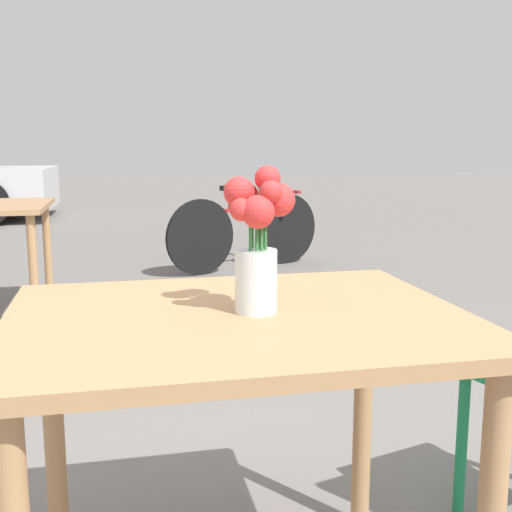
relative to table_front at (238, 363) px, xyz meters
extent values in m
cube|color=tan|center=(0.00, 0.00, 0.09)|extent=(0.96, 0.77, 0.03)
cylinder|color=tan|center=(-0.39, 0.32, -0.27)|extent=(0.05, 0.05, 0.69)
cylinder|color=tan|center=(0.42, 0.28, -0.27)|extent=(0.05, 0.05, 0.69)
cylinder|color=silver|center=(0.04, 0.00, 0.17)|extent=(0.09, 0.09, 0.13)
cylinder|color=silver|center=(0.04, 0.00, 0.15)|extent=(0.08, 0.08, 0.07)
cylinder|color=#337038|center=(0.06, -0.01, 0.22)|extent=(0.01, 0.01, 0.20)
sphere|color=red|center=(0.08, -0.01, 0.34)|extent=(0.07, 0.07, 0.07)
cylinder|color=#337038|center=(0.05, 0.01, 0.24)|extent=(0.01, 0.01, 0.24)
sphere|color=red|center=(0.07, 0.03, 0.38)|extent=(0.05, 0.05, 0.05)
cylinder|color=#337038|center=(0.04, 0.02, 0.22)|extent=(0.01, 0.01, 0.21)
sphere|color=red|center=(0.03, 0.05, 0.34)|extent=(0.05, 0.05, 0.05)
cylinder|color=#337038|center=(0.03, 0.01, 0.22)|extent=(0.01, 0.01, 0.21)
sphere|color=red|center=(0.01, 0.02, 0.35)|extent=(0.06, 0.06, 0.06)
cylinder|color=#337038|center=(0.02, -0.01, 0.21)|extent=(0.01, 0.01, 0.19)
sphere|color=red|center=(0.00, -0.03, 0.32)|extent=(0.04, 0.04, 0.04)
cylinder|color=#337038|center=(0.04, -0.02, 0.21)|extent=(0.01, 0.01, 0.18)
sphere|color=red|center=(0.03, -0.04, 0.32)|extent=(0.07, 0.07, 0.07)
cylinder|color=#337038|center=(0.05, -0.02, 0.23)|extent=(0.01, 0.01, 0.22)
sphere|color=red|center=(0.06, -0.04, 0.35)|extent=(0.04, 0.04, 0.04)
cylinder|color=#197A47|center=(0.71, 0.26, -0.40)|extent=(0.03, 0.03, 0.43)
cylinder|color=tan|center=(-0.58, 2.51, -0.28)|extent=(0.05, 0.05, 0.67)
cylinder|color=tan|center=(-0.53, 3.25, -0.28)|extent=(0.05, 0.05, 0.67)
cylinder|color=black|center=(0.62, 3.86, -0.30)|extent=(0.59, 0.25, 0.62)
cylinder|color=black|center=(1.46, 4.17, -0.30)|extent=(0.59, 0.25, 0.62)
cube|color=maroon|center=(1.04, 4.02, -0.10)|extent=(0.77, 0.31, 0.03)
cylinder|color=maroon|center=(0.89, 3.96, -0.01)|extent=(0.02, 0.02, 0.19)
cube|color=black|center=(0.89, 3.96, 0.08)|extent=(0.17, 0.11, 0.04)
cube|color=maroon|center=(1.42, 4.16, 0.04)|extent=(0.19, 0.43, 0.02)
cylinder|color=black|center=(-1.36, 9.40, -0.31)|extent=(0.61, 0.23, 0.60)
camera|label=1|loc=(-0.29, -1.22, 0.44)|focal=45.00mm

